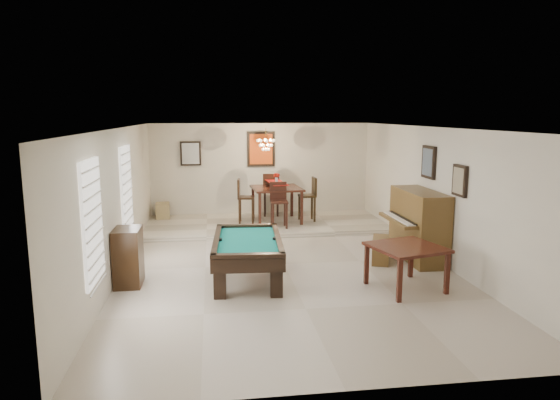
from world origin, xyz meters
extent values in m
cube|color=beige|center=(0.00, 0.00, -0.01)|extent=(6.00, 9.00, 0.02)
cube|color=silver|center=(0.00, 4.50, 1.30)|extent=(6.00, 0.04, 2.60)
cube|color=silver|center=(0.00, -4.50, 1.30)|extent=(6.00, 0.04, 2.60)
cube|color=silver|center=(-3.00, 0.00, 1.30)|extent=(0.04, 9.00, 2.60)
cube|color=silver|center=(3.00, 0.00, 1.30)|extent=(0.04, 9.00, 2.60)
cube|color=white|center=(0.00, 0.00, 2.60)|extent=(6.00, 9.00, 0.04)
cube|color=beige|center=(0.00, 3.25, 0.06)|extent=(6.00, 2.50, 0.12)
cube|color=white|center=(-2.97, -2.20, 1.40)|extent=(0.06, 1.00, 1.70)
cube|color=white|center=(-2.97, 0.60, 1.40)|extent=(0.06, 1.00, 1.70)
cube|color=brown|center=(1.90, -0.04, 0.23)|extent=(0.57, 0.87, 0.45)
cube|color=black|center=(-2.76, -0.80, 0.49)|extent=(0.43, 0.65, 0.97)
cube|color=tan|center=(-2.66, 4.13, 0.32)|extent=(0.39, 0.47, 0.40)
cube|color=#D84C14|center=(0.00, 4.46, 1.90)|extent=(0.75, 0.06, 0.95)
cube|color=white|center=(-1.90, 4.46, 1.80)|extent=(0.55, 0.06, 0.65)
cube|color=slate|center=(2.96, 0.30, 1.90)|extent=(0.06, 0.55, 0.65)
cube|color=gray|center=(2.96, -1.00, 1.70)|extent=(0.06, 0.45, 0.55)
camera|label=1|loc=(-1.33, -9.14, 2.86)|focal=32.00mm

